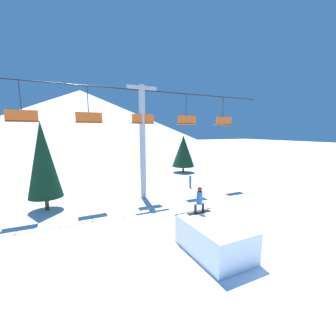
{
  "coord_description": "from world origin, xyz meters",
  "views": [
    {
      "loc": [
        -7.53,
        -6.93,
        5.51
      ],
      "look_at": [
        -1.41,
        5.37,
        3.23
      ],
      "focal_mm": 24.0,
      "sensor_mm": 36.0,
      "label": 1
    }
  ],
  "objects_px": {
    "snowboarder": "(199,200)",
    "distant_skier": "(190,181)",
    "pine_tree_near": "(43,160)",
    "snow_ramp": "(214,238)"
  },
  "relations": [
    {
      "from": "snowboarder",
      "to": "distant_skier",
      "type": "distance_m",
      "value": 10.65
    },
    {
      "from": "snowboarder",
      "to": "pine_tree_near",
      "type": "height_order",
      "value": "pine_tree_near"
    },
    {
      "from": "distant_skier",
      "to": "pine_tree_near",
      "type": "bearing_deg",
      "value": -176.31
    },
    {
      "from": "snow_ramp",
      "to": "snowboarder",
      "type": "xyz_separation_m",
      "value": [
        0.09,
        1.36,
        1.39
      ]
    },
    {
      "from": "snow_ramp",
      "to": "distant_skier",
      "type": "xyz_separation_m",
      "value": [
        5.32,
        10.53,
        -0.05
      ]
    },
    {
      "from": "snow_ramp",
      "to": "snowboarder",
      "type": "relative_size",
      "value": 2.54
    },
    {
      "from": "pine_tree_near",
      "to": "distant_skier",
      "type": "xyz_separation_m",
      "value": [
        12.32,
        0.79,
        -2.89
      ]
    },
    {
      "from": "snowboarder",
      "to": "pine_tree_near",
      "type": "bearing_deg",
      "value": 130.25
    },
    {
      "from": "snow_ramp",
      "to": "distant_skier",
      "type": "distance_m",
      "value": 11.79
    },
    {
      "from": "snow_ramp",
      "to": "snowboarder",
      "type": "distance_m",
      "value": 1.95
    }
  ]
}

